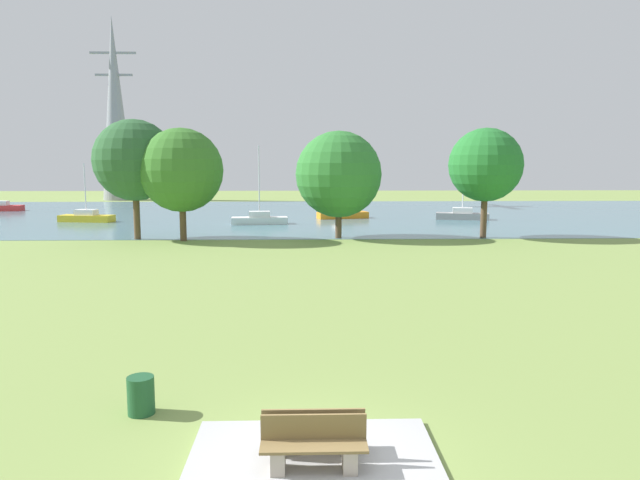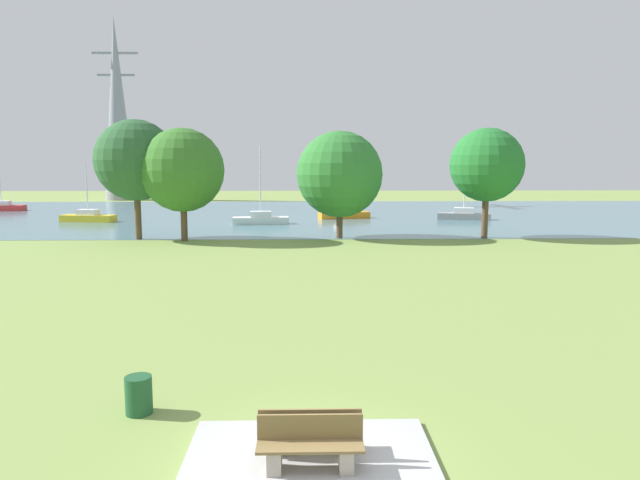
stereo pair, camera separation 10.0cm
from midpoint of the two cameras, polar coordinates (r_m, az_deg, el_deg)
The scene contains 15 objects.
ground_plane at distance 31.82m, azimuth -1.42°, elevation -1.85°, with size 160.00×160.00×0.00m, color #7F994C.
concrete_pad at distance 10.71m, azimuth -0.92°, elevation -21.21°, with size 4.40×3.20×0.10m, color #AEAEAE.
bench_facing_water at distance 10.76m, azimuth -0.95°, elevation -18.56°, with size 1.80×0.48×0.89m.
bench_facing_inland at distance 10.28m, azimuth -0.91°, elevation -19.88°, with size 1.80×0.48×0.89m.
litter_bin at distance 13.03m, azimuth -17.51°, elevation -14.44°, with size 0.56×0.56×0.80m, color #1E512D.
water_surface at distance 59.61m, azimuth -1.53°, elevation 2.57°, with size 140.00×40.00×0.02m, color slate.
sailboat_yellow at distance 55.80m, azimuth -22.14°, elevation 2.12°, with size 4.99×2.30×5.19m.
sailboat_white at distance 50.01m, azimuth -6.06°, elevation 2.09°, with size 4.91×1.92×6.70m.
sailboat_orange at distance 55.05m, azimuth 2.21°, elevation 2.63°, with size 5.02×2.62×7.45m.
sailboat_gray at distance 55.50m, azimuth 13.84°, elevation 2.43°, with size 5.02×2.62×5.14m.
tree_west_far at distance 41.48m, azimuth -17.95°, elevation 7.50°, with size 5.53×5.53×8.20m.
tree_mid_shore at distance 39.87m, azimuth -13.62°, elevation 6.72°, with size 5.61×5.61×7.58m.
tree_east_far at distance 40.17m, azimuth 1.79°, elevation 6.50°, with size 5.98×5.98×7.46m.
tree_west_near at distance 41.98m, azimuth 16.00°, elevation 7.13°, with size 5.11×5.11×7.67m.
electricity_pylon at distance 88.54m, azimuth -19.62°, elevation 12.11°, with size 6.40×4.40×25.71m.
Camera 1 is at (-0.16, -9.39, 5.21)m, focal length 32.35 mm.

